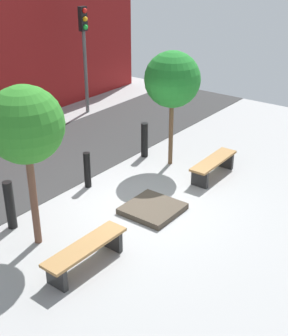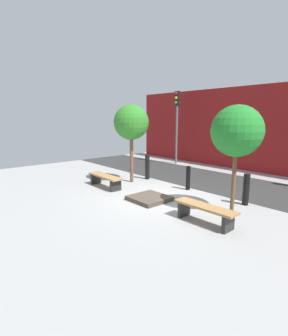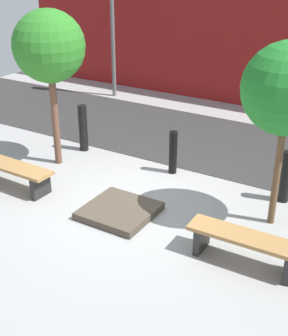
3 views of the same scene
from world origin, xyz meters
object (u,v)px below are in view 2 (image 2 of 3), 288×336
tree_behind_right_bench (237,131)px  bollard_far_left (147,167)px  bench_left (105,179)px  tree_behind_left_bench (131,123)px  bench_right (205,211)px  bollard_center (246,190)px  traffic_light_west (177,115)px  bollard_left (188,178)px  planter_bed (149,198)px

tree_behind_right_bench → bollard_far_left: size_ratio=2.86×
bench_left → tree_behind_right_bench: 5.25m
bench_left → tree_behind_left_bench: 2.51m
bench_right → bollard_center: bearing=90.1°
tree_behind_left_bench → bollard_far_left: 2.12m
bench_right → bollard_far_left: 5.13m
bench_right → bollard_center: bollard_center is taller
bollard_far_left → traffic_light_west: bearing=115.5°
bollard_far_left → bench_right: bearing=-25.0°
bollard_left → planter_bed: bearing=-90.0°
planter_bed → bollard_left: bollard_left is taller
tree_behind_left_bench → traffic_light_west: bearing=111.0°
tree_behind_left_bench → tree_behind_right_bench: 4.69m
bench_right → traffic_light_west: size_ratio=0.41×
planter_bed → traffic_light_west: size_ratio=0.28×
tree_behind_left_bench → bollard_center: size_ratio=3.27×
tree_behind_left_bench → bollard_left: tree_behind_left_bench is taller
bollard_left → tree_behind_right_bench: bearing=-19.8°
planter_bed → tree_behind_right_bench: 3.44m
traffic_light_west → bench_right: bearing=-43.1°
bollard_left → traffic_light_west: size_ratio=0.22×
bollard_left → bollard_center: size_ratio=0.92×
bollard_center → traffic_light_west: 7.95m
bench_right → bench_left: bearing=179.1°
planter_bed → tree_behind_right_bench: (2.34, 1.12, 2.25)m
traffic_light_west → bollard_far_left: bearing=-64.5°
planter_bed → tree_behind_right_bench: tree_behind_right_bench is taller
tree_behind_right_bench → tree_behind_left_bench: bearing=180.0°
bollard_far_left → bollard_center: 4.61m
bollard_left → bollard_center: 2.30m
bollard_far_left → traffic_light_west: 4.95m
planter_bed → traffic_light_west: (-4.19, 5.92, 2.77)m
planter_bed → bollard_center: bollard_center is taller
bench_left → planter_bed: bench_left is taller
bollard_left → bollard_far_left: bearing=180.0°
bench_left → tree_behind_right_bench: tree_behind_right_bench is taller
bench_left → bench_right: (4.69, 0.00, -0.00)m
bench_right → bollard_far_left: size_ratio=1.61×
bench_left → bench_right: 4.69m
bollard_center → traffic_light_west: size_ratio=0.24×
bench_left → tree_behind_right_bench: size_ratio=0.59×
bench_left → tree_behind_left_bench: tree_behind_left_bench is taller
planter_bed → bollard_center: (2.30, 1.97, 0.43)m
bench_right → bollard_center: (-0.04, 2.17, 0.15)m
planter_bed → bollard_center: size_ratio=1.19×
bench_left → bollard_far_left: (0.04, 2.17, 0.19)m
bench_left → bollard_far_left: 2.18m
bollard_center → planter_bed: bearing=-139.5°
traffic_light_west → tree_behind_left_bench: bearing=-69.0°
tree_behind_right_bench → traffic_light_west: traffic_light_west is taller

